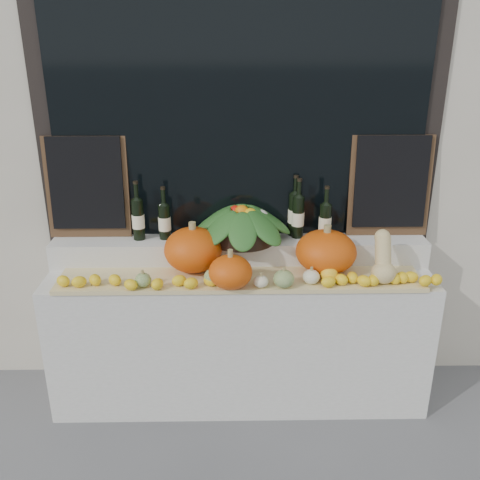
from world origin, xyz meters
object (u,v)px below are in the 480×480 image
Objects in this scene: produce_bowl at (242,223)px; butternut_squash at (383,261)px; pumpkin_left at (193,250)px; wine_bottle_tall at (295,214)px; pumpkin_right at (326,252)px.

butternut_squash is at bearing -21.31° from produce_bowl.
wine_bottle_tall is (0.62, 0.23, 0.14)m from pumpkin_left.
produce_bowl is 0.34m from wine_bottle_tall.
butternut_squash reaches higher than pumpkin_right.
pumpkin_right is at bearing -2.12° from pumpkin_left.
wine_bottle_tall reaches higher than pumpkin_right.
butternut_squash is (0.30, -0.13, -0.00)m from pumpkin_right.
pumpkin_left is 0.96× the size of pumpkin_right.
wine_bottle_tall reaches higher than produce_bowl.
pumpkin_right is at bearing -19.91° from produce_bowl.
produce_bowl is 1.68× the size of wine_bottle_tall.
pumpkin_right is 0.33m from butternut_squash.
wine_bottle_tall reaches higher than butternut_squash.
butternut_squash is 0.76× the size of wine_bottle_tall.
butternut_squash is at bearing -23.52° from pumpkin_right.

